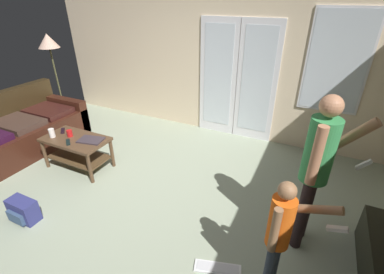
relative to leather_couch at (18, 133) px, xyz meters
The scene contains 14 objects.
ground_plane 2.46m from the leather_couch, ahead, with size 6.22×4.64×0.02m, color #949E86.
wall_back_with_doors 3.41m from the leather_couch, 39.33° to the left, with size 6.22×0.09×2.57m.
leather_couch is the anchor object (origin of this frame).
coffee_table 1.25m from the leather_couch, ahead, with size 0.94×0.51×0.48m.
person_adult 4.40m from the leather_couch, ahead, with size 0.56×0.43×1.60m.
person_child 4.25m from the leather_couch, ahead, with size 0.54×0.31×1.15m.
floor_lamp 1.70m from the leather_couch, 106.05° to the left, with size 0.37×0.37×1.67m.
backpack 1.82m from the leather_couch, 34.81° to the right, with size 0.34×0.21×0.26m.
loose_keyboard 3.78m from the leather_couch, 10.47° to the right, with size 0.46×0.25×0.02m.
laptop_closed 1.52m from the leather_couch, ahead, with size 0.33×0.22×0.02m, color #3A3037.
cup_near_edge 0.96m from the leather_couch, ahead, with size 0.08×0.08×0.13m, color white.
cup_by_laptop 1.17m from the leather_couch, ahead, with size 0.08×0.08×0.10m, color red.
tv_remote_black 0.95m from the leather_couch, ahead, with size 0.17×0.05×0.02m, color black.
dvd_remote_slim 1.29m from the leather_couch, ahead, with size 0.17×0.05×0.02m, color black.
Camera 1 is at (1.77, -2.07, 2.29)m, focal length 25.14 mm.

